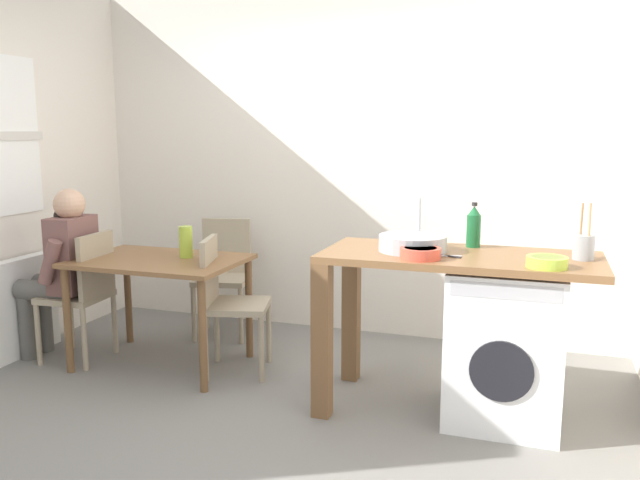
# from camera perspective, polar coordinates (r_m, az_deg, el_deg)

# --- Properties ---
(ground_plane) EXTENTS (5.46, 5.46, 0.00)m
(ground_plane) POSITION_cam_1_polar(r_m,az_deg,el_deg) (3.80, -5.28, -15.16)
(ground_plane) COLOR slate
(wall_back) EXTENTS (4.60, 0.10, 2.70)m
(wall_back) POSITION_cam_1_polar(r_m,az_deg,el_deg) (5.10, 2.61, 6.95)
(wall_back) COLOR silver
(wall_back) RESTS_ON ground_plane
(radiator) EXTENTS (0.10, 0.80, 0.70)m
(radiator) POSITION_cam_1_polar(r_m,az_deg,el_deg) (5.03, -25.47, -5.59)
(radiator) COLOR white
(radiator) RESTS_ON ground_plane
(dining_table) EXTENTS (1.10, 0.76, 0.74)m
(dining_table) POSITION_cam_1_polar(r_m,az_deg,el_deg) (4.49, -13.93, -2.81)
(dining_table) COLOR brown
(dining_table) RESTS_ON ground_plane
(chair_person_seat) EXTENTS (0.43, 0.43, 0.90)m
(chair_person_seat) POSITION_cam_1_polar(r_m,az_deg,el_deg) (4.76, -20.04, -4.09)
(chair_person_seat) COLOR gray
(chair_person_seat) RESTS_ON ground_plane
(chair_opposite) EXTENTS (0.50, 0.50, 0.90)m
(chair_opposite) POSITION_cam_1_polar(r_m,az_deg,el_deg) (4.31, -8.27, -5.00)
(chair_opposite) COLOR gray
(chair_opposite) RESTS_ON ground_plane
(chair_spare_by_wall) EXTENTS (0.48, 0.48, 0.90)m
(chair_spare_by_wall) POSITION_cam_1_polar(r_m,az_deg,el_deg) (5.13, -8.43, -2.63)
(chair_spare_by_wall) COLOR gray
(chair_spare_by_wall) RESTS_ON ground_plane
(seated_person) EXTENTS (0.51, 0.52, 1.20)m
(seated_person) POSITION_cam_1_polar(r_m,az_deg,el_deg) (4.82, -21.72, -2.03)
(seated_person) COLOR #595651
(seated_person) RESTS_ON ground_plane
(kitchen_counter) EXTENTS (1.50, 0.68, 0.92)m
(kitchen_counter) POSITION_cam_1_polar(r_m,az_deg,el_deg) (3.69, 8.86, -3.43)
(kitchen_counter) COLOR brown
(kitchen_counter) RESTS_ON ground_plane
(washing_machine) EXTENTS (0.60, 0.61, 0.86)m
(washing_machine) POSITION_cam_1_polar(r_m,az_deg,el_deg) (3.73, 15.97, -8.85)
(washing_machine) COLOR white
(washing_machine) RESTS_ON ground_plane
(sink_basin) EXTENTS (0.38, 0.38, 0.09)m
(sink_basin) POSITION_cam_1_polar(r_m,az_deg,el_deg) (3.66, 8.15, -0.28)
(sink_basin) COLOR #9EA0A5
(sink_basin) RESTS_ON kitchen_counter
(tap) EXTENTS (0.02, 0.02, 0.28)m
(tap) POSITION_cam_1_polar(r_m,az_deg,el_deg) (3.82, 8.69, 1.57)
(tap) COLOR #B2B2B7
(tap) RESTS_ON kitchen_counter
(bottle_tall_green) EXTENTS (0.08, 0.08, 0.26)m
(bottle_tall_green) POSITION_cam_1_polar(r_m,az_deg,el_deg) (3.84, 13.37, 1.12)
(bottle_tall_green) COLOR #19592D
(bottle_tall_green) RESTS_ON kitchen_counter
(mixing_bowl) EXTENTS (0.22, 0.22, 0.06)m
(mixing_bowl) POSITION_cam_1_polar(r_m,az_deg,el_deg) (3.46, 8.83, -1.09)
(mixing_bowl) COLOR #D84C38
(mixing_bowl) RESTS_ON kitchen_counter
(utensil_crock) EXTENTS (0.11, 0.11, 0.30)m
(utensil_crock) POSITION_cam_1_polar(r_m,az_deg,el_deg) (3.65, 22.19, -0.54)
(utensil_crock) COLOR gray
(utensil_crock) RESTS_ON kitchen_counter
(colander) EXTENTS (0.20, 0.20, 0.06)m
(colander) POSITION_cam_1_polar(r_m,az_deg,el_deg) (3.39, 19.35, -1.79)
(colander) COLOR #A8C63D
(colander) RESTS_ON kitchen_counter
(vase) EXTENTS (0.09, 0.09, 0.21)m
(vase) POSITION_cam_1_polar(r_m,az_deg,el_deg) (4.45, -11.72, -0.16)
(vase) COLOR #A8C63D
(vase) RESTS_ON dining_table
(scissors) EXTENTS (0.15, 0.06, 0.01)m
(scissors) POSITION_cam_1_polar(r_m,az_deg,el_deg) (3.54, 11.21, -1.39)
(scissors) COLOR #B2B2B7
(scissors) RESTS_ON kitchen_counter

